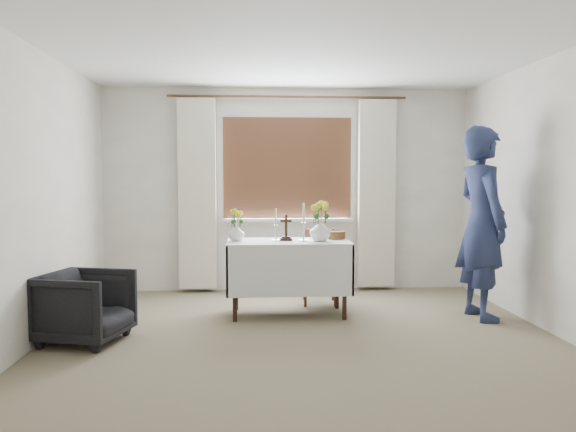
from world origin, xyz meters
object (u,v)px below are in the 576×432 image
object	(u,v)px
flower_vase_left	(236,232)
flower_vase_right	(320,230)
armchair	(85,307)
wooden_chair	(320,267)
wooden_cross	(286,227)
altar_table	(288,278)
person	(482,223)

from	to	relation	value
flower_vase_left	flower_vase_right	bearing A→B (deg)	-5.23
armchair	wooden_chair	bearing A→B (deg)	-43.71
armchair	wooden_cross	xyz separation A→B (m)	(1.77, 0.87, 0.59)
altar_table	person	size ratio (longest dim) A/B	0.65
altar_table	flower_vase_left	bearing A→B (deg)	176.38
altar_table	flower_vase_right	xyz separation A→B (m)	(0.32, -0.04, 0.49)
wooden_chair	wooden_cross	size ratio (longest dim) A/B	3.07
wooden_chair	flower_vase_left	distance (m)	1.10
armchair	flower_vase_left	distance (m)	1.63
altar_table	flower_vase_right	size ratio (longest dim) A/B	5.68
person	flower_vase_left	bearing A→B (deg)	77.56
altar_table	wooden_cross	xyz separation A→B (m)	(-0.02, 0.03, 0.52)
wooden_chair	flower_vase_left	xyz separation A→B (m)	(-0.91, -0.45, 0.43)
altar_table	armchair	bearing A→B (deg)	-154.81
person	wooden_chair	bearing A→B (deg)	58.38
altar_table	armchair	world-z (taller)	altar_table
person	wooden_cross	world-z (taller)	person
flower_vase_right	armchair	bearing A→B (deg)	-159.26
armchair	flower_vase_right	distance (m)	2.33
person	flower_vase_left	size ratio (longest dim) A/B	11.20
wooden_chair	wooden_cross	world-z (taller)	wooden_cross
armchair	person	world-z (taller)	person
wooden_chair	flower_vase_left	bearing A→B (deg)	-149.93
altar_table	wooden_chair	bearing A→B (deg)	52.06
altar_table	armchair	distance (m)	1.98
flower_vase_left	flower_vase_right	world-z (taller)	flower_vase_right
person	wooden_cross	bearing A→B (deg)	76.01
person	flower_vase_right	size ratio (longest dim) A/B	8.74
flower_vase_right	flower_vase_left	bearing A→B (deg)	174.77
altar_table	person	distance (m)	2.01
armchair	person	bearing A→B (deg)	-66.18
flower_vase_right	wooden_cross	bearing A→B (deg)	168.24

